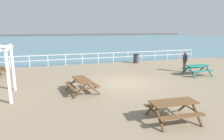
{
  "coord_description": "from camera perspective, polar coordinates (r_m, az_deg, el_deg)",
  "views": [
    {
      "loc": [
        -4.57,
        -11.58,
        3.5
      ],
      "look_at": [
        -0.76,
        0.58,
        0.8
      ],
      "focal_mm": 31.22,
      "sensor_mm": 36.0,
      "label": 1
    }
  ],
  "objects": [
    {
      "name": "ground_plane",
      "position": [
        12.96,
        3.97,
        -4.19
      ],
      "size": [
        30.0,
        24.0,
        0.2
      ],
      "primitive_type": "cube",
      "color": "gray"
    },
    {
      "name": "sea_band",
      "position": [
        64.59,
        -13.49,
        8.53
      ],
      "size": [
        142.0,
        90.0,
        0.01
      ],
      "primitive_type": "cube",
      "color": "teal",
      "rests_on": "ground"
    },
    {
      "name": "distant_shoreline",
      "position": [
        107.48,
        -15.2,
        9.68
      ],
      "size": [
        142.0,
        6.0,
        1.8
      ],
      "primitive_type": "cube",
      "color": "#4C4C47",
      "rests_on": "ground"
    },
    {
      "name": "seaward_railing",
      "position": [
        20.05,
        -4.09,
        4.02
      ],
      "size": [
        23.07,
        0.07,
        1.08
      ],
      "color": "white",
      "rests_on": "ground"
    },
    {
      "name": "picnic_table_near_right",
      "position": [
        7.98,
        17.49,
        -10.04
      ],
      "size": [
        1.88,
        1.64,
        0.8
      ],
      "rotation": [
        0.0,
        0.0,
        -0.06
      ],
      "color": "brown",
      "rests_on": "ground"
    },
    {
      "name": "picnic_table_mid_centre",
      "position": [
        10.99,
        -8.75,
        -3.57
      ],
      "size": [
        1.78,
        2.01,
        0.8
      ],
      "rotation": [
        0.0,
        0.0,
        1.73
      ],
      "color": "brown",
      "rests_on": "ground"
    },
    {
      "name": "picnic_table_far_left",
      "position": [
        16.28,
        23.68,
        0.63
      ],
      "size": [
        1.8,
        1.54,
        0.8
      ],
      "rotation": [
        0.0,
        0.0,
        0.0
      ],
      "color": "#1E7A70",
      "rests_on": "ground"
    },
    {
      "name": "visitor",
      "position": [
        17.1,
        20.57,
        2.61
      ],
      "size": [
        0.26,
        0.53,
        1.66
      ],
      "rotation": [
        0.0,
        0.0,
        6.17
      ],
      "color": "#4C4233",
      "rests_on": "ground"
    },
    {
      "name": "litter_bin",
      "position": [
        20.44,
        7.02,
        3.38
      ],
      "size": [
        0.55,
        0.55,
        0.95
      ],
      "color": "#2D2D33",
      "rests_on": "ground"
    }
  ]
}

